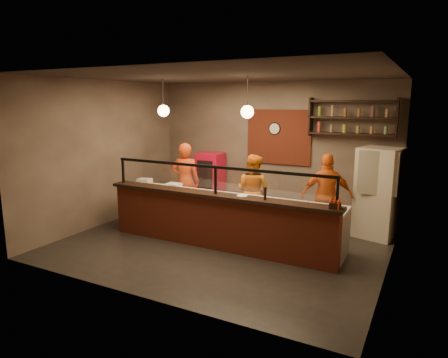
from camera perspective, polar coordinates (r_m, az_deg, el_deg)
The scene contains 29 objects.
floor at distance 7.96m, azimuth -0.12°, elevation -9.11°, with size 6.00×6.00×0.00m, color black.
ceiling at distance 7.49m, azimuth -0.13°, elevation 14.54°, with size 6.00×6.00×0.00m, color #3A322D.
wall_back at distance 9.82m, azimuth 6.73°, elevation 4.29°, with size 6.00×6.00×0.00m, color #7A6759.
wall_left at distance 9.34m, azimuth -16.66°, elevation 3.55°, with size 5.00×5.00×0.00m, color #7A6759.
wall_right at distance 6.72m, azimuth 23.10°, elevation 0.35°, with size 5.00×5.00×0.00m, color #7A6759.
wall_front at distance 5.51m, azimuth -12.37°, elevation -1.19°, with size 6.00×6.00×0.00m, color #7A6759.
brick_patch at distance 9.69m, azimuth 7.82°, elevation 5.95°, with size 1.60×0.04×1.30m, color maroon.
service_counter at distance 7.55m, azimuth -1.19°, elevation -6.24°, with size 4.60×0.25×1.00m, color maroon.
counter_ledge at distance 7.41m, azimuth -1.21°, elevation -2.32°, with size 4.70×0.37×0.06m, color black.
worktop_cabinet at distance 8.00m, azimuth 0.55°, elevation -5.81°, with size 4.60×0.75×0.85m, color gray.
worktop at distance 7.88m, azimuth 0.56°, elevation -2.68°, with size 4.60×0.75×0.05m, color white.
sneeze_guard at distance 7.34m, azimuth -1.22°, elevation 0.26°, with size 4.50×0.05×0.52m.
wall_shelving at distance 9.08m, azimuth 17.80°, elevation 8.36°, with size 1.84×0.28×0.85m.
wall_clock at distance 9.70m, azimuth 7.27°, elevation 7.16°, with size 0.30×0.30×0.04m, color black.
pendant_left at distance 8.45m, azimuth -8.64°, elevation 9.62°, with size 0.24×0.24×0.77m.
pendant_right at distance 7.48m, azimuth 3.35°, elevation 9.56°, with size 0.24×0.24×0.77m.
cook_left at distance 9.33m, azimuth -5.53°, elevation -0.35°, with size 0.66×0.43×1.81m, color red.
cook_mid at distance 8.73m, azimuth 4.17°, elevation -1.76°, with size 0.79×0.62×1.62m, color orange.
cook_right at distance 8.37m, azimuth 14.48°, elevation -2.30°, with size 1.01×0.42×1.72m, color orange.
fridge at distance 8.67m, azimuth 21.19°, elevation -1.87°, with size 0.77×0.72×1.84m, color beige.
red_cooler at distance 10.29m, azimuth -1.93°, elevation -0.27°, with size 0.62×0.57×1.45m, color red.
pizza_dough at distance 7.37m, azimuth 7.48°, elevation -3.48°, with size 0.51×0.51×0.01m, color beige.
prep_tub_a at distance 9.10m, azimuth -11.28°, elevation -0.40°, with size 0.29×0.23×0.14m, color silver.
prep_tub_b at distance 8.47m, azimuth -7.21°, elevation -1.11°, with size 0.29×0.23×0.15m, color white.
prep_tub_c at distance 8.38m, azimuth -9.14°, elevation -1.30°, with size 0.29×0.23×0.14m, color silver.
rolling_pin at distance 8.97m, azimuth -10.65°, elevation -0.79°, with size 0.06×0.06×0.37m, color gold.
condiment_caddy at distance 6.62m, azimuth 15.61°, elevation -3.67°, with size 0.18×0.14×0.10m, color black.
pepper_mill at distance 6.96m, azimuth 5.89°, elevation -2.06°, with size 0.05×0.05×0.22m, color black.
small_plate at distance 7.22m, azimuth 2.62°, elevation -2.40°, with size 0.19×0.19×0.01m, color white.
Camera 1 is at (3.50, -6.61, 2.75)m, focal length 32.00 mm.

